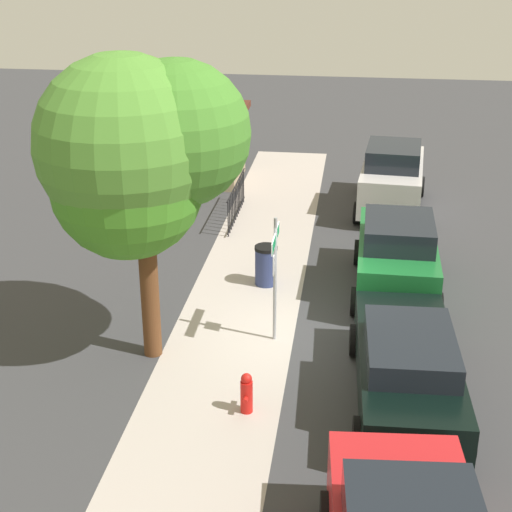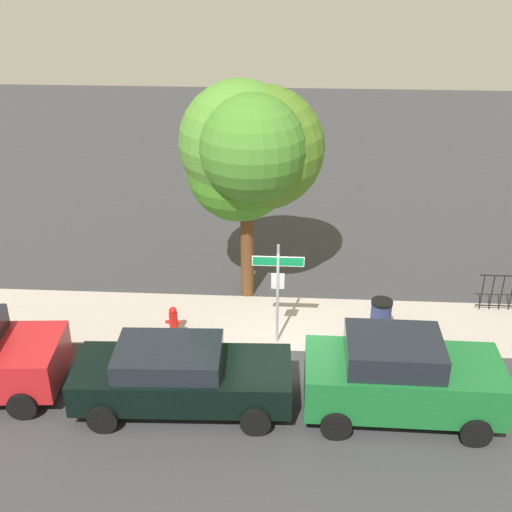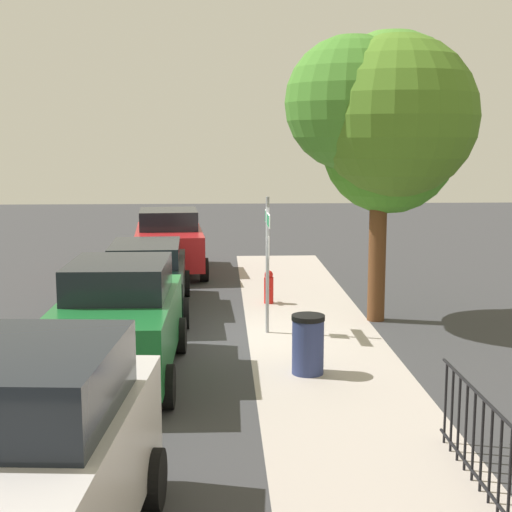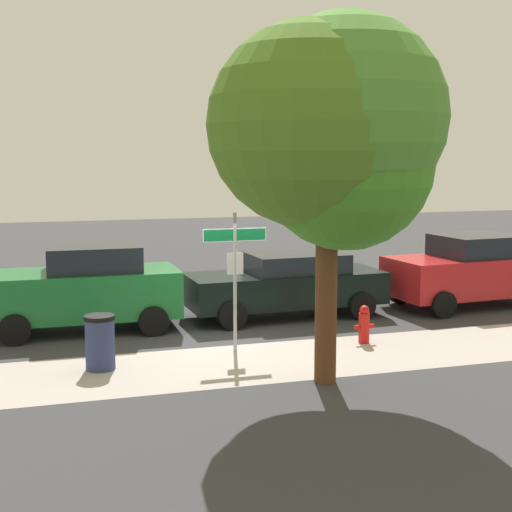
{
  "view_description": "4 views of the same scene",
  "coord_description": "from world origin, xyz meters",
  "px_view_note": "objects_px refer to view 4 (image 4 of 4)",
  "views": [
    {
      "loc": [
        -14.22,
        -1.09,
        8.0
      ],
      "look_at": [
        0.06,
        0.83,
        1.75
      ],
      "focal_mm": 53.93,
      "sensor_mm": 36.0,
      "label": 1
    },
    {
      "loc": [
        0.07,
        -13.32,
        9.31
      ],
      "look_at": [
        -0.78,
        0.87,
        2.16
      ],
      "focal_mm": 45.53,
      "sensor_mm": 36.0,
      "label": 2
    },
    {
      "loc": [
        14.07,
        -0.5,
        3.81
      ],
      "look_at": [
        -0.29,
        0.18,
        1.53
      ],
      "focal_mm": 52.05,
      "sensor_mm": 36.0,
      "label": 3
    },
    {
      "loc": [
        3.46,
        13.78,
        3.77
      ],
      "look_at": [
        -0.82,
        -0.16,
        1.77
      ],
      "focal_mm": 51.28,
      "sensor_mm": 36.0,
      "label": 4
    }
  ],
  "objects_px": {
    "fire_hydrant": "(364,325)",
    "car_red": "(469,270)",
    "car_green": "(85,288)",
    "car_black": "(287,284)",
    "street_sign": "(235,260)",
    "shade_tree": "(327,128)",
    "trash_bin": "(100,342)"
  },
  "relations": [
    {
      "from": "car_red",
      "to": "car_green",
      "type": "xyz_separation_m",
      "value": [
        9.43,
        -0.16,
        0.03
      ]
    },
    {
      "from": "street_sign",
      "to": "shade_tree",
      "type": "bearing_deg",
      "value": 109.12
    },
    {
      "from": "shade_tree",
      "to": "car_red",
      "type": "height_order",
      "value": "shade_tree"
    },
    {
      "from": "car_red",
      "to": "trash_bin",
      "type": "bearing_deg",
      "value": 12.66
    },
    {
      "from": "car_black",
      "to": "trash_bin",
      "type": "bearing_deg",
      "value": 31.7
    },
    {
      "from": "car_green",
      "to": "trash_bin",
      "type": "xyz_separation_m",
      "value": [
        -0.04,
        3.06,
        -0.45
      ]
    },
    {
      "from": "shade_tree",
      "to": "trash_bin",
      "type": "height_order",
      "value": "shade_tree"
    },
    {
      "from": "car_red",
      "to": "car_black",
      "type": "bearing_deg",
      "value": -6.87
    },
    {
      "from": "car_black",
      "to": "car_green",
      "type": "distance_m",
      "value": 4.66
    },
    {
      "from": "car_green",
      "to": "trash_bin",
      "type": "height_order",
      "value": "car_green"
    },
    {
      "from": "shade_tree",
      "to": "car_black",
      "type": "height_order",
      "value": "shade_tree"
    },
    {
      "from": "shade_tree",
      "to": "fire_hydrant",
      "type": "distance_m",
      "value": 4.79
    },
    {
      "from": "street_sign",
      "to": "car_black",
      "type": "distance_m",
      "value": 3.42
    },
    {
      "from": "street_sign",
      "to": "trash_bin",
      "type": "xyz_separation_m",
      "value": [
        2.63,
        0.5,
        -1.3
      ]
    },
    {
      "from": "shade_tree",
      "to": "fire_hydrant",
      "type": "bearing_deg",
      "value": -128.81
    },
    {
      "from": "trash_bin",
      "to": "shade_tree",
      "type": "bearing_deg",
      "value": 150.71
    },
    {
      "from": "car_red",
      "to": "fire_hydrant",
      "type": "distance_m",
      "value": 4.89
    },
    {
      "from": "car_black",
      "to": "car_green",
      "type": "xyz_separation_m",
      "value": [
        4.66,
        0.04,
        0.15
      ]
    },
    {
      "from": "car_green",
      "to": "fire_hydrant",
      "type": "distance_m",
      "value": 6.02
    },
    {
      "from": "street_sign",
      "to": "shade_tree",
      "type": "relative_size",
      "value": 0.45
    },
    {
      "from": "street_sign",
      "to": "fire_hydrant",
      "type": "distance_m",
      "value": 3.01
    },
    {
      "from": "car_red",
      "to": "trash_bin",
      "type": "relative_size",
      "value": 4.24
    },
    {
      "from": "car_green",
      "to": "car_black",
      "type": "bearing_deg",
      "value": -178.82
    },
    {
      "from": "car_red",
      "to": "car_green",
      "type": "distance_m",
      "value": 9.43
    },
    {
      "from": "shade_tree",
      "to": "trash_bin",
      "type": "xyz_separation_m",
      "value": [
        3.47,
        -1.95,
        -3.72
      ]
    },
    {
      "from": "shade_tree",
      "to": "car_black",
      "type": "bearing_deg",
      "value": -102.79
    },
    {
      "from": "car_red",
      "to": "car_green",
      "type": "height_order",
      "value": "car_green"
    },
    {
      "from": "street_sign",
      "to": "fire_hydrant",
      "type": "relative_size",
      "value": 3.47
    },
    {
      "from": "street_sign",
      "to": "car_black",
      "type": "xyz_separation_m",
      "value": [
        -1.99,
        -2.6,
        -1.01
      ]
    },
    {
      "from": "street_sign",
      "to": "car_black",
      "type": "bearing_deg",
      "value": -127.51
    },
    {
      "from": "car_red",
      "to": "trash_bin",
      "type": "xyz_separation_m",
      "value": [
        9.39,
        2.89,
        -0.42
      ]
    },
    {
      "from": "fire_hydrant",
      "to": "car_red",
      "type": "bearing_deg",
      "value": -147.74
    }
  ]
}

